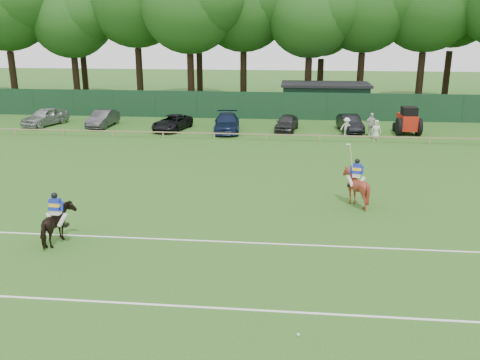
# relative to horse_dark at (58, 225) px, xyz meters

# --- Properties ---
(ground) EXTENTS (160.00, 160.00, 0.00)m
(ground) POSITION_rel_horse_dark_xyz_m (6.30, 1.80, -0.78)
(ground) COLOR #1E4C14
(ground) RESTS_ON ground
(horse_dark) EXTENTS (0.96, 1.90, 1.57)m
(horse_dark) POSITION_rel_horse_dark_xyz_m (0.00, 0.00, 0.00)
(horse_dark) COLOR black
(horse_dark) RESTS_ON ground
(horse_chestnut) EXTENTS (1.75, 1.89, 1.79)m
(horse_chestnut) POSITION_rel_horse_dark_xyz_m (12.30, 5.79, 0.11)
(horse_chestnut) COLOR maroon
(horse_chestnut) RESTS_ON ground
(sedan_silver) EXTENTS (3.14, 4.83, 1.53)m
(sedan_silver) POSITION_rel_horse_dark_xyz_m (-12.12, 23.80, -0.02)
(sedan_silver) COLOR #A2A4A7
(sedan_silver) RESTS_ON ground
(sedan_grey) EXTENTS (1.65, 4.31, 1.40)m
(sedan_grey) POSITION_rel_horse_dark_xyz_m (-6.93, 23.73, -0.08)
(sedan_grey) COLOR #313033
(sedan_grey) RESTS_ON ground
(suv_black) EXTENTS (3.04, 4.83, 1.24)m
(suv_black) POSITION_rel_horse_dark_xyz_m (-0.69, 22.91, -0.16)
(suv_black) COLOR black
(suv_black) RESTS_ON ground
(sedan_navy) EXTENTS (2.52, 5.15, 1.44)m
(sedan_navy) POSITION_rel_horse_dark_xyz_m (3.90, 22.73, -0.06)
(sedan_navy) COLOR #111C37
(sedan_navy) RESTS_ON ground
(hatch_grey) EXTENTS (2.16, 4.10, 1.33)m
(hatch_grey) POSITION_rel_horse_dark_xyz_m (8.77, 23.57, -0.12)
(hatch_grey) COLOR #29292B
(hatch_grey) RESTS_ON ground
(estate_black) EXTENTS (2.00, 4.30, 1.36)m
(estate_black) POSITION_rel_horse_dark_xyz_m (13.91, 23.71, -0.10)
(estate_black) COLOR black
(estate_black) RESTS_ON ground
(spectator_left) EXTENTS (1.02, 0.66, 1.48)m
(spectator_left) POSITION_rel_horse_dark_xyz_m (13.45, 21.82, -0.04)
(spectator_left) COLOR silver
(spectator_left) RESTS_ON ground
(spectator_mid) EXTENTS (1.16, 0.76, 1.83)m
(spectator_mid) POSITION_rel_horse_dark_xyz_m (15.35, 22.19, 0.13)
(spectator_mid) COLOR beige
(spectator_mid) RESTS_ON ground
(spectator_right) EXTENTS (0.72, 0.47, 1.47)m
(spectator_right) POSITION_rel_horse_dark_xyz_m (15.60, 21.04, -0.05)
(spectator_right) COLOR silver
(spectator_right) RESTS_ON ground
(rider_dark) EXTENTS (0.94, 0.39, 1.41)m
(rider_dark) POSITION_rel_horse_dark_xyz_m (-0.00, -0.01, 0.72)
(rider_dark) COLOR silver
(rider_dark) RESTS_ON ground
(rider_chestnut) EXTENTS (0.93, 0.68, 2.05)m
(rider_chestnut) POSITION_rel_horse_dark_xyz_m (12.29, 5.78, 0.90)
(rider_chestnut) COLOR silver
(rider_chestnut) RESTS_ON ground
(polo_ball) EXTENTS (0.09, 0.09, 0.09)m
(polo_ball) POSITION_rel_horse_dark_xyz_m (9.49, -5.42, -0.74)
(polo_ball) COLOR silver
(polo_ball) RESTS_ON ground
(pitch_lines) EXTENTS (60.00, 5.10, 0.01)m
(pitch_lines) POSITION_rel_horse_dark_xyz_m (6.30, -1.70, -0.78)
(pitch_lines) COLOR silver
(pitch_lines) RESTS_ON ground
(pitch_rail) EXTENTS (62.10, 0.10, 0.50)m
(pitch_rail) POSITION_rel_horse_dark_xyz_m (6.30, 19.80, -0.34)
(pitch_rail) COLOR #997F5B
(pitch_rail) RESTS_ON ground
(perimeter_fence) EXTENTS (92.08, 0.08, 2.50)m
(perimeter_fence) POSITION_rel_horse_dark_xyz_m (6.30, 28.80, 0.47)
(perimeter_fence) COLOR #14351E
(perimeter_fence) RESTS_ON ground
(utility_shed) EXTENTS (8.40, 4.40, 3.04)m
(utility_shed) POSITION_rel_horse_dark_xyz_m (12.30, 31.80, 0.75)
(utility_shed) COLOR #14331E
(utility_shed) RESTS_ON ground
(tree_row) EXTENTS (96.00, 12.00, 21.00)m
(tree_row) POSITION_rel_horse_dark_xyz_m (8.30, 36.80, -0.78)
(tree_row) COLOR #26561C
(tree_row) RESTS_ON ground
(tractor) EXTENTS (1.89, 2.69, 2.22)m
(tractor) POSITION_rel_horse_dark_xyz_m (18.34, 23.16, 0.26)
(tractor) COLOR #AF1D10
(tractor) RESTS_ON ground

